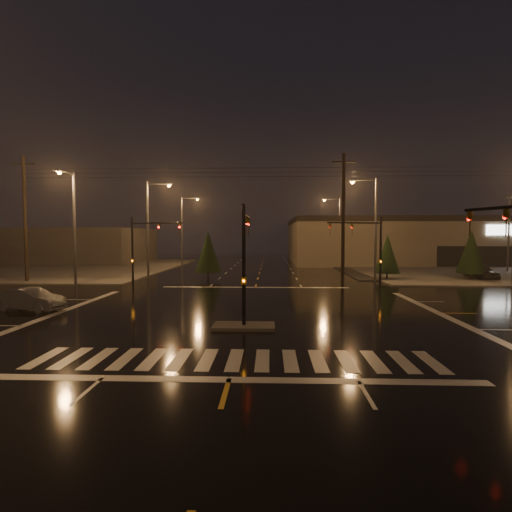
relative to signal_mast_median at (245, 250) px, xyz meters
name	(u,v)px	position (x,y,z in m)	size (l,w,h in m)	color
ground	(248,312)	(0.00, 3.07, -3.75)	(140.00, 140.00, 0.00)	black
sidewalk_ne	(489,269)	(30.00, 33.07, -3.69)	(36.00, 36.00, 0.12)	#43413C
sidewalk_nw	(41,268)	(-30.00, 33.07, -3.69)	(36.00, 36.00, 0.12)	#43413C
median_island	(244,326)	(0.00, -0.93, -3.68)	(3.00, 1.60, 0.15)	#43413C
crosswalk	(235,360)	(0.00, -5.93, -3.75)	(15.00, 2.60, 0.01)	beige
stop_bar_near	(229,380)	(0.00, -7.93, -3.75)	(16.00, 0.50, 0.01)	beige
stop_bar_far	(255,287)	(0.00, 14.07, -3.75)	(16.00, 0.50, 0.01)	beige
retail_building	(468,239)	(35.00, 49.06, 0.09)	(60.20, 28.30, 7.20)	#736752
commercial_block	(53,245)	(-35.00, 45.07, -0.95)	(30.00, 18.00, 5.60)	#393632
signal_mast_median	(245,250)	(0.00, 0.00, 0.00)	(0.25, 4.59, 6.00)	black
signal_mast_ne	(370,244)	(9.50, 13.21, 0.04)	(4.84, 1.86, 6.00)	black
signal_mast_nw	(143,243)	(-9.50, 13.21, 0.04)	(4.84, 1.86, 6.00)	black
streetlight_1	(150,223)	(-11.18, 21.07, 2.05)	(2.77, 0.32, 10.00)	#38383A
streetlight_2	(184,226)	(-11.18, 37.07, 2.05)	(2.77, 0.32, 10.00)	#38383A
streetlight_3	(373,222)	(11.18, 19.07, 2.05)	(2.77, 0.32, 10.00)	#38383A
streetlight_4	(338,226)	(11.18, 39.07, 2.05)	(2.77, 0.32, 10.00)	#38383A
streetlight_5	(72,220)	(-16.00, 14.26, 2.05)	(0.32, 2.77, 10.00)	#38383A
utility_pole_0	(25,218)	(-22.00, 17.07, 2.38)	(2.20, 0.32, 12.00)	black
utility_pole_1	(343,217)	(8.00, 17.07, 2.38)	(2.20, 0.32, 12.00)	black
conifer_0	(387,254)	(13.00, 20.24, -1.12)	(2.48, 2.48, 4.57)	black
conifer_1	(471,252)	(21.31, 20.37, -0.91)	(2.75, 2.75, 5.00)	black
conifer_3	(208,252)	(-5.09, 20.44, -0.96)	(2.69, 2.69, 4.90)	black
car_parked	(480,272)	(22.72, 21.23, -2.96)	(1.86, 4.62, 1.57)	black
car_crossing	(30,299)	(-12.98, 2.94, -3.07)	(1.45, 4.15, 1.37)	#515358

